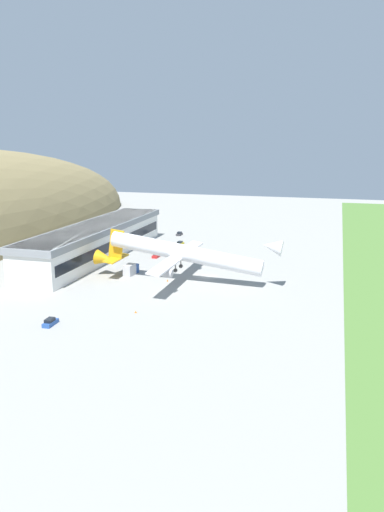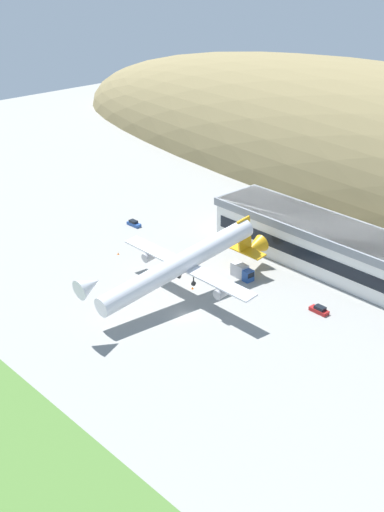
{
  "view_description": "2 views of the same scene",
  "coord_description": "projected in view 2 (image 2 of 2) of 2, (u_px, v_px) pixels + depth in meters",
  "views": [
    {
      "loc": [
        -136.6,
        -35.17,
        39.45
      ],
      "look_at": [
        -9.52,
        1.86,
        8.23
      ],
      "focal_mm": 35.0,
      "sensor_mm": 36.0,
      "label": 1
    },
    {
      "loc": [
        101.32,
        -89.54,
        78.38
      ],
      "look_at": [
        -6.22,
        7.81,
        9.71
      ],
      "focal_mm": 50.0,
      "sensor_mm": 36.0,
      "label": 2
    }
  ],
  "objects": [
    {
      "name": "service_car_2",
      "position": [
        134.0,
        223.0,
        201.1
      ],
      "size": [
        4.46,
        2.0,
        1.56
      ],
      "color": "#264C99",
      "rests_on": "ground_plane"
    },
    {
      "name": "cargo_airplane",
      "position": [
        183.0,
        264.0,
        160.3
      ],
      "size": [
        41.06,
        54.68,
        11.75
      ],
      "color": "silver"
    },
    {
      "name": "traffic_cone_0",
      "position": [
        192.0,
        288.0,
        166.78
      ],
      "size": [
        0.52,
        0.52,
        0.58
      ],
      "color": "orange",
      "rests_on": "ground_plane"
    },
    {
      "name": "fuel_truck",
      "position": [
        242.0,
        272.0,
        171.46
      ],
      "size": [
        6.3,
        2.74,
        3.32
      ],
      "color": "#264C99",
      "rests_on": "ground_plane"
    },
    {
      "name": "traffic_cone_1",
      "position": [
        118.0,
        253.0,
        183.94
      ],
      "size": [
        0.52,
        0.52,
        0.58
      ],
      "color": "orange",
      "rests_on": "ground_plane"
    },
    {
      "name": "ground_plane",
      "position": [
        185.0,
        315.0,
        155.74
      ],
      "size": [
        424.82,
        424.82,
        0.0
      ],
      "primitive_type": "plane",
      "color": "gray"
    },
    {
      "name": "service_car_0",
      "position": [
        319.0,
        310.0,
        156.58
      ],
      "size": [
        4.45,
        1.85,
        1.6
      ],
      "color": "#B21E1E",
      "rests_on": "ground_plane"
    },
    {
      "name": "terminal_building",
      "position": [
        356.0,
        254.0,
        169.52
      ],
      "size": [
        81.49,
        15.7,
        11.22
      ],
      "color": "white",
      "rests_on": "ground_plane"
    }
  ]
}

